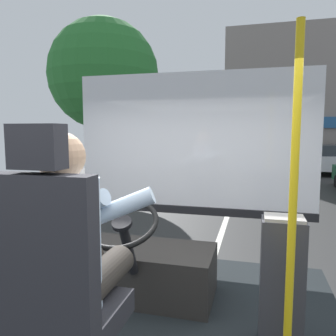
{
  "coord_description": "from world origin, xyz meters",
  "views": [
    {
      "loc": [
        0.64,
        -1.76,
        2.14
      ],
      "look_at": [
        -0.2,
        1.4,
        1.77
      ],
      "focal_mm": 35.19,
      "sensor_mm": 36.0,
      "label": 1
    }
  ],
  "objects_px": {
    "parked_car_white": "(330,158)",
    "parked_car_black": "(312,153)",
    "bus_driver": "(71,243)",
    "steering_console": "(145,270)",
    "handrail_pole": "(293,206)",
    "driver_seat": "(59,297)",
    "fare_box": "(282,282)"
  },
  "relations": [
    {
      "from": "parked_car_white",
      "to": "parked_car_black",
      "type": "relative_size",
      "value": 0.93
    },
    {
      "from": "bus_driver",
      "to": "steering_console",
      "type": "height_order",
      "value": "bus_driver"
    },
    {
      "from": "bus_driver",
      "to": "handrail_pole",
      "type": "relative_size",
      "value": 0.44
    },
    {
      "from": "driver_seat",
      "to": "bus_driver",
      "type": "bearing_deg",
      "value": 90.0
    },
    {
      "from": "driver_seat",
      "to": "bus_driver",
      "type": "relative_size",
      "value": 1.65
    },
    {
      "from": "driver_seat",
      "to": "handrail_pole",
      "type": "bearing_deg",
      "value": 29.15
    },
    {
      "from": "driver_seat",
      "to": "handrail_pole",
      "type": "xyz_separation_m",
      "value": [
        1.04,
        0.58,
        0.35
      ]
    },
    {
      "from": "fare_box",
      "to": "parked_car_black",
      "type": "bearing_deg",
      "value": 80.86
    },
    {
      "from": "bus_driver",
      "to": "parked_car_white",
      "type": "bearing_deg",
      "value": 75.07
    },
    {
      "from": "parked_car_white",
      "to": "handrail_pole",
      "type": "bearing_deg",
      "value": -101.92
    },
    {
      "from": "parked_car_black",
      "to": "bus_driver",
      "type": "bearing_deg",
      "value": -101.44
    },
    {
      "from": "steering_console",
      "to": "handrail_pole",
      "type": "xyz_separation_m",
      "value": [
        1.04,
        -0.62,
        0.73
      ]
    },
    {
      "from": "steering_console",
      "to": "parked_car_black",
      "type": "distance_m",
      "value": 21.3
    },
    {
      "from": "handrail_pole",
      "to": "parked_car_black",
      "type": "height_order",
      "value": "handrail_pole"
    },
    {
      "from": "driver_seat",
      "to": "fare_box",
      "type": "relative_size",
      "value": 1.66
    },
    {
      "from": "parked_car_white",
      "to": "parked_car_black",
      "type": "xyz_separation_m",
      "value": [
        -0.09,
        4.95,
        -0.07
      ]
    },
    {
      "from": "handrail_pole",
      "to": "parked_car_white",
      "type": "distance_m",
      "value": 16.9
    },
    {
      "from": "driver_seat",
      "to": "handrail_pole",
      "type": "relative_size",
      "value": 0.72
    },
    {
      "from": "handrail_pole",
      "to": "fare_box",
      "type": "distance_m",
      "value": 0.59
    },
    {
      "from": "fare_box",
      "to": "parked_car_white",
      "type": "relative_size",
      "value": 0.2
    },
    {
      "from": "driver_seat",
      "to": "parked_car_black",
      "type": "relative_size",
      "value": 0.31
    },
    {
      "from": "bus_driver",
      "to": "handrail_pole",
      "type": "bearing_deg",
      "value": 24.05
    },
    {
      "from": "driver_seat",
      "to": "steering_console",
      "type": "relative_size",
      "value": 1.25
    },
    {
      "from": "fare_box",
      "to": "steering_console",
      "type": "bearing_deg",
      "value": 160.11
    },
    {
      "from": "handrail_pole",
      "to": "bus_driver",
      "type": "bearing_deg",
      "value": -155.95
    },
    {
      "from": "handrail_pole",
      "to": "fare_box",
      "type": "height_order",
      "value": "handrail_pole"
    },
    {
      "from": "fare_box",
      "to": "parked_car_white",
      "type": "bearing_deg",
      "value": 77.83
    },
    {
      "from": "handrail_pole",
      "to": "parked_car_white",
      "type": "bearing_deg",
      "value": 78.08
    },
    {
      "from": "parked_car_white",
      "to": "bus_driver",
      "type": "bearing_deg",
      "value": -104.93
    },
    {
      "from": "bus_driver",
      "to": "steering_console",
      "type": "relative_size",
      "value": 0.75
    },
    {
      "from": "bus_driver",
      "to": "fare_box",
      "type": "height_order",
      "value": "bus_driver"
    },
    {
      "from": "handrail_pole",
      "to": "parked_car_black",
      "type": "bearing_deg",
      "value": 81.01
    }
  ]
}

